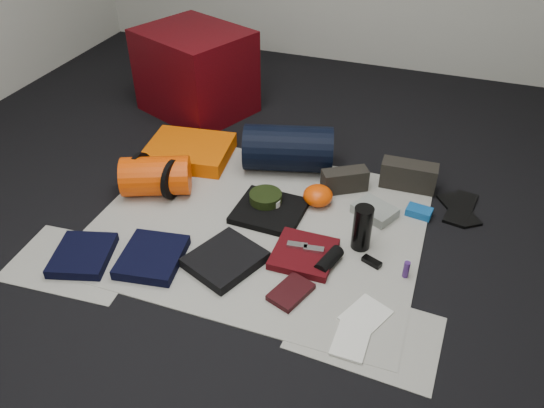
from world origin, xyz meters
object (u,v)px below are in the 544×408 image
(sleeping_pad, at_px, (189,151))
(water_bottle, at_px, (362,228))
(stuff_sack, at_px, (156,176))
(paperback_book, at_px, (291,292))
(red_cabinet, at_px, (196,72))
(navy_duffel, at_px, (288,149))
(compact_camera, at_px, (376,211))

(sleeping_pad, distance_m, water_bottle, 1.22)
(stuff_sack, relative_size, paperback_book, 1.86)
(red_cabinet, height_order, sleeping_pad, red_cabinet)
(red_cabinet, distance_m, navy_duffel, 0.97)
(stuff_sack, height_order, paperback_book, stuff_sack)
(sleeping_pad, distance_m, compact_camera, 1.17)
(sleeping_pad, distance_m, paperback_book, 1.26)
(water_bottle, xyz_separation_m, compact_camera, (0.02, 0.28, -0.10))
(navy_duffel, bearing_deg, paperback_book, -86.18)
(sleeping_pad, xyz_separation_m, compact_camera, (1.15, -0.17, -0.03))
(red_cabinet, bearing_deg, stuff_sack, -53.96)
(stuff_sack, relative_size, navy_duffel, 0.72)
(red_cabinet, bearing_deg, compact_camera, -6.41)
(stuff_sack, distance_m, water_bottle, 1.13)
(stuff_sack, distance_m, navy_duffel, 0.75)
(sleeping_pad, xyz_separation_m, stuff_sack, (0.00, -0.38, 0.06))
(navy_duffel, bearing_deg, compact_camera, -40.06)
(red_cabinet, bearing_deg, navy_duffel, -9.18)
(navy_duffel, xyz_separation_m, water_bottle, (0.54, -0.54, -0.02))
(red_cabinet, xyz_separation_m, paperback_book, (1.15, -1.45, -0.26))
(navy_duffel, height_order, water_bottle, navy_duffel)
(paperback_book, bearing_deg, compact_camera, 91.05)
(compact_camera, bearing_deg, water_bottle, -79.12)
(sleeping_pad, bearing_deg, paperback_book, -43.09)
(sleeping_pad, height_order, navy_duffel, navy_duffel)
(navy_duffel, relative_size, paperback_book, 2.60)
(water_bottle, bearing_deg, compact_camera, 85.14)
(compact_camera, bearing_deg, paperback_book, -93.39)
(stuff_sack, distance_m, paperback_book, 1.03)
(sleeping_pad, relative_size, stuff_sack, 1.34)
(navy_duffel, distance_m, water_bottle, 0.76)
(water_bottle, bearing_deg, red_cabinet, 142.44)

